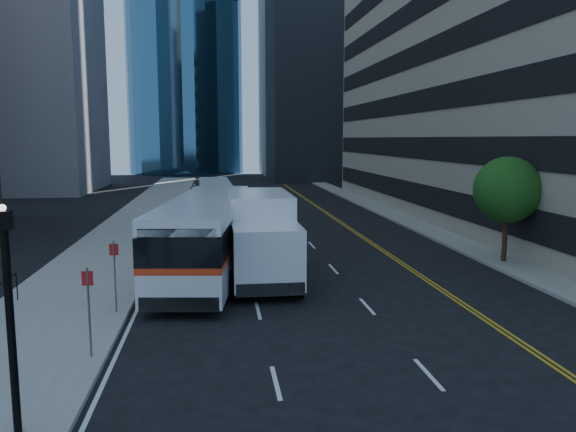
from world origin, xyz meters
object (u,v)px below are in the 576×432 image
at_px(lamp_post, 10,311).
at_px(box_truck, 261,235).
at_px(bus_front, 206,233).
at_px(bus_rear, 215,198).
at_px(street_tree, 507,190).

height_order(lamp_post, box_truck, lamp_post).
height_order(bus_front, bus_rear, bus_front).
bearing_deg(lamp_post, box_truck, 64.40).
distance_m(street_tree, bus_front, 14.50).
bearing_deg(bus_front, bus_rear, 95.90).
xyz_separation_m(lamp_post, box_truck, (6.00, 12.52, -0.78)).
xyz_separation_m(lamp_post, bus_front, (3.61, 13.67, -0.84)).
bearing_deg(lamp_post, bus_rear, 82.98).
relative_size(street_tree, box_truck, 0.66).
xyz_separation_m(street_tree, bus_front, (-14.39, -0.33, -1.76)).
relative_size(street_tree, bus_front, 0.37).
height_order(street_tree, bus_rear, street_tree).
distance_m(bus_front, box_truck, 2.66).
height_order(bus_front, box_truck, box_truck).
distance_m(bus_rear, box_truck, 19.94).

